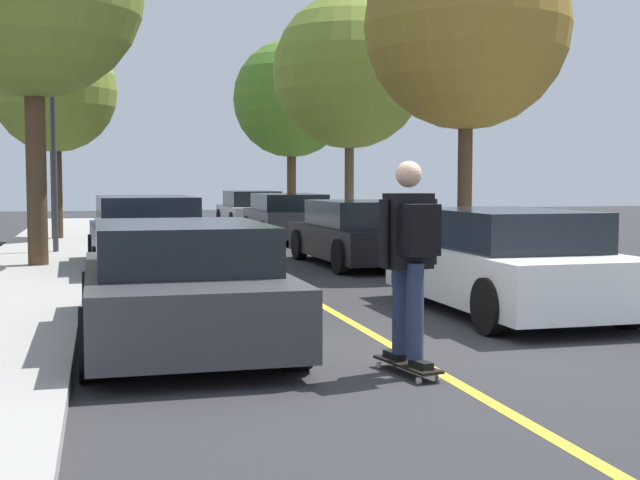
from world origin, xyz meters
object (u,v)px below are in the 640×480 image
streetlamp (53,115)px  skateboarder (410,250)px  parked_car_right_nearest (506,262)px  parked_car_right_near (360,234)px  parked_car_left_nearest (181,285)px  parked_car_left_near (146,236)px  parked_car_right_far (288,217)px  street_tree_right_near (349,72)px  street_tree_right_far (291,99)px  parked_car_right_farthest (251,210)px  skateboard (407,365)px  street_tree_right_nearest (467,27)px  street_tree_left_near (54,91)px

streetlamp → skateboarder: size_ratio=2.88×
parked_car_right_nearest → parked_car_right_near: bearing=90.0°
parked_car_left_nearest → parked_car_right_near: (4.20, 7.45, 0.00)m
streetlamp → parked_car_right_nearest: bearing=-57.9°
parked_car_left_near → parked_car_right_far: (4.20, 7.29, -0.04)m
street_tree_right_near → street_tree_right_far: street_tree_right_near is taller
parked_car_right_near → street_tree_right_near: street_tree_right_near is taller
parked_car_left_nearest → street_tree_right_near: bearing=67.6°
parked_car_right_far → parked_car_left_nearest: bearing=-106.5°
skateboarder → street_tree_right_near: bearing=75.6°
parked_car_right_nearest → parked_car_right_farthest: (0.00, 19.11, -0.02)m
parked_car_right_far → skateboard: 16.26m
parked_car_left_nearest → parked_car_right_far: (4.20, 14.21, 0.03)m
skateboarder → parked_car_right_nearest: bearing=51.2°
street_tree_right_nearest → streetlamp: size_ratio=1.27×
parked_car_right_nearest → street_tree_right_near: (1.92, 13.74, 4.08)m
parked_car_right_farthest → skateboarder: bearing=-96.2°
parked_car_right_far → street_tree_right_nearest: street_tree_right_nearest is taller
street_tree_right_far → skateboard: 25.17m
street_tree_right_far → parked_car_right_farthest: bearing=-129.4°
parked_car_left_nearest → streetlamp: 10.98m
parked_car_right_near → streetlamp: streetlamp is taller
street_tree_left_near → parked_car_right_nearest: bearing=-66.3°
parked_car_right_near → parked_car_right_far: parked_car_right_far is taller
parked_car_left_nearest → street_tree_right_near: size_ratio=0.63×
skateboard → skateboarder: skateboarder is taller
parked_car_right_near → street_tree_right_near: bearing=75.4°
parked_car_left_nearest → streetlamp: streetlamp is taller
parked_car_left_near → parked_car_left_nearest: bearing=-90.0°
parked_car_right_near → street_tree_left_near: 10.28m
parked_car_right_near → skateboarder: 9.65m
street_tree_right_nearest → skateboarder: bearing=-116.5°
street_tree_right_nearest → street_tree_right_near: (0.00, 8.09, 0.10)m
parked_car_right_nearest → streetlamp: (-5.95, 9.48, 2.43)m
parked_car_right_nearest → skateboarder: 3.83m
skateboarder → parked_car_right_near: bearing=75.7°
street_tree_right_near → street_tree_right_nearest: bearing=-90.0°
street_tree_right_nearest → skateboard: street_tree_right_nearest is taller
parked_car_right_nearest → parked_car_right_farthest: bearing=90.0°
parked_car_left_nearest → parked_car_right_nearest: 4.33m
street_tree_right_far → streetlamp: 14.40m
parked_car_right_far → parked_car_right_farthest: (0.00, 5.97, -0.02)m
parked_car_right_far → skateboard: bearing=-98.5°
street_tree_left_near → parked_car_right_far: bearing=-7.2°
parked_car_right_nearest → skateboard: 3.83m
parked_car_left_nearest → street_tree_right_far: (6.12, 22.51, 4.03)m
parked_car_right_farthest → street_tree_right_near: bearing=-70.3°
parked_car_left_nearest → parked_car_right_far: parked_car_right_far is taller
street_tree_left_near → streetlamp: size_ratio=1.08×
parked_car_right_nearest → parked_car_left_nearest: bearing=-165.7°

